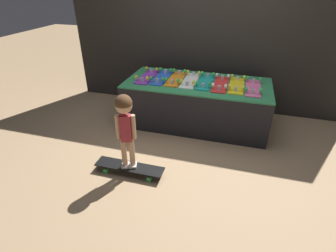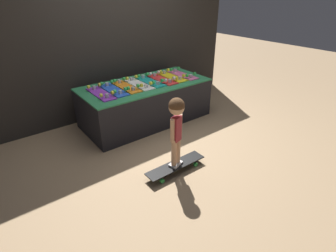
{
  "view_description": "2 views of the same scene",
  "coord_description": "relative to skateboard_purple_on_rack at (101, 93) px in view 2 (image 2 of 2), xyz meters",
  "views": [
    {
      "loc": [
        0.57,
        -2.88,
        1.92
      ],
      "look_at": [
        -0.17,
        -0.33,
        0.4
      ],
      "focal_mm": 28.0,
      "sensor_mm": 36.0,
      "label": 1
    },
    {
      "loc": [
        -2.11,
        -2.75,
        1.96
      ],
      "look_at": [
        -0.24,
        -0.33,
        0.34
      ],
      "focal_mm": 28.0,
      "sensor_mm": 36.0,
      "label": 2
    }
  ],
  "objects": [
    {
      "name": "skateboard_blue_on_rack",
      "position": [
        0.21,
        0.02,
        0.0
      ],
      "size": [
        0.19,
        0.63,
        0.09
      ],
      "color": "blue",
      "rests_on": "display_rack"
    },
    {
      "name": "ground_plane",
      "position": [
        0.75,
        -0.57,
        -0.65
      ],
      "size": [
        16.0,
        16.0,
        0.0
      ],
      "primitive_type": "plane",
      "color": "#9E7F5B"
    },
    {
      "name": "child",
      "position": [
        0.26,
        -1.36,
        0.04
      ],
      "size": [
        0.2,
        0.17,
        0.85
      ],
      "rotation": [
        0.0,
        0.0,
        0.31
      ],
      "color": "silver",
      "rests_on": "skateboard_on_floor"
    },
    {
      "name": "skateboard_red_on_rack",
      "position": [
        1.06,
        -0.01,
        0.0
      ],
      "size": [
        0.19,
        0.63,
        0.09
      ],
      "color": "red",
      "rests_on": "display_rack"
    },
    {
      "name": "skateboard_purple_on_rack",
      "position": [
        0.0,
        0.0,
        0.0
      ],
      "size": [
        0.19,
        0.63,
        0.09
      ],
      "color": "purple",
      "rests_on": "display_rack"
    },
    {
      "name": "skateboard_orange_on_rack",
      "position": [
        0.43,
        0.03,
        0.0
      ],
      "size": [
        0.19,
        0.63,
        0.09
      ],
      "color": "orange",
      "rests_on": "display_rack"
    },
    {
      "name": "skateboard_yellow_on_rack",
      "position": [
        1.28,
        0.0,
        0.0
      ],
      "size": [
        0.19,
        0.63,
        0.09
      ],
      "color": "yellow",
      "rests_on": "display_rack"
    },
    {
      "name": "skateboard_white_on_rack",
      "position": [
        0.64,
        0.01,
        0.0
      ],
      "size": [
        0.19,
        0.63,
        0.09
      ],
      "color": "white",
      "rests_on": "display_rack"
    },
    {
      "name": "skateboard_pink_on_rack",
      "position": [
        1.49,
        -0.03,
        0.0
      ],
      "size": [
        0.19,
        0.63,
        0.09
      ],
      "color": "pink",
      "rests_on": "display_rack"
    },
    {
      "name": "skateboard_on_floor",
      "position": [
        0.26,
        -1.36,
        -0.58
      ],
      "size": [
        0.78,
        0.18,
        0.09
      ],
      "color": "black",
      "rests_on": "ground_plane"
    },
    {
      "name": "display_rack",
      "position": [
        0.75,
        0.0,
        -0.33
      ],
      "size": [
        2.01,
        0.95,
        0.63
      ],
      "color": "black",
      "rests_on": "ground_plane"
    },
    {
      "name": "skateboard_teal_on_rack",
      "position": [
        0.85,
        0.02,
        0.0
      ],
      "size": [
        0.19,
        0.63,
        0.09
      ],
      "color": "teal",
      "rests_on": "display_rack"
    },
    {
      "name": "back_wall",
      "position": [
        0.75,
        0.66,
        0.5
      ],
      "size": [
        4.41,
        0.1,
        2.31
      ],
      "color": "black",
      "rests_on": "ground_plane"
    }
  ]
}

